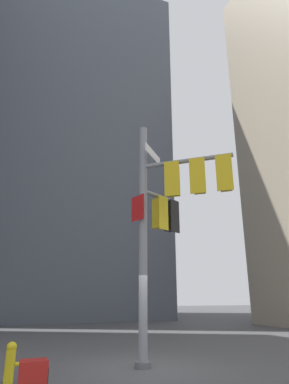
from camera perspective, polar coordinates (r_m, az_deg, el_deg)
name	(u,v)px	position (r m, az deg, el deg)	size (l,w,h in m)	color
ground	(143,368)	(10.35, -0.27, -28.19)	(120.00, 120.00, 0.00)	#474749
building_mid_block	(70,157)	(38.15, -12.80, 6.00)	(17.24, 17.24, 33.89)	#4C5460
signal_pole_assembly	(167,211)	(10.50, 3.97, -3.25)	(2.57, 2.96, 7.44)	gray
fire_hydrant	(10,361)	(9.15, -22.23, -25.47)	(0.33, 0.23, 0.88)	yellow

